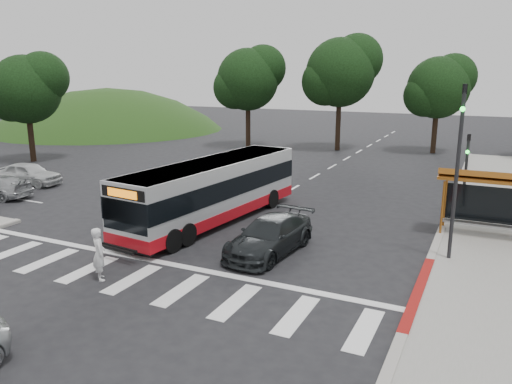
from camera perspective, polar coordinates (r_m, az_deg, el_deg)
The scene contains 17 objects.
ground at distance 21.62m, azimuth -5.53°, elevation -5.11°, with size 140.00×140.00×0.00m, color black.
sidewalk_east at distance 26.39m, azimuth 25.38°, elevation -2.79°, with size 4.00×40.00×0.12m, color gray.
curb_east at distance 26.44m, azimuth 21.07°, elevation -2.31°, with size 0.30×40.00×0.15m, color #9E9991.
curb_east_red at distance 17.01m, azimuth 18.06°, elevation -10.81°, with size 0.32×6.00×0.15m, color maroon.
hillside_nw at distance 64.21m, azimuth -16.39°, elevation 6.89°, with size 44.00×44.00×10.00m, color #1D3E13.
crosswalk_ladder at distance 17.82m, azimuth -13.95°, elevation -9.63°, with size 18.00×2.60×0.01m, color silver.
bus_shelter at distance 23.05m, azimuth 25.36°, elevation 0.86°, with size 4.20×1.60×2.86m.
traffic_signal_ne_tall at distance 19.25m, azimuth 22.10°, elevation 3.53°, with size 0.18×0.37×6.50m.
traffic_signal_ne_short at distance 26.37m, azimuth 22.90°, elevation 2.85°, with size 0.18×0.37×4.00m.
tree_north_a at distance 45.34m, azimuth 9.72°, elevation 13.44°, with size 6.60×6.15×10.17m.
tree_north_b at distance 45.79m, azimuth 20.21°, elevation 11.23°, with size 5.72×5.33×8.43m.
tree_north_c at distance 46.38m, azimuth -0.81°, elevation 12.85°, with size 6.16×5.74×9.30m.
tree_west_a at distance 42.69m, azimuth -24.68°, elevation 10.72°, with size 5.72×5.33×8.43m.
transit_bus at distance 23.40m, azimuth -4.94°, elevation 0.02°, with size 2.41×11.12×2.87m, color silver, non-canonical shape.
pedestrian at distance 17.77m, azimuth -17.50°, elevation -6.76°, with size 0.67×0.44×1.84m, color white.
dark_sedan at distance 19.45m, azimuth 1.57°, elevation -5.03°, with size 1.96×4.81×1.40m, color #212426.
west_car_white at distance 34.16m, azimuth -24.54°, elevation 1.91°, with size 1.68×4.18×1.42m, color silver.
Camera 1 is at (10.67, -17.48, 6.92)m, focal length 35.00 mm.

